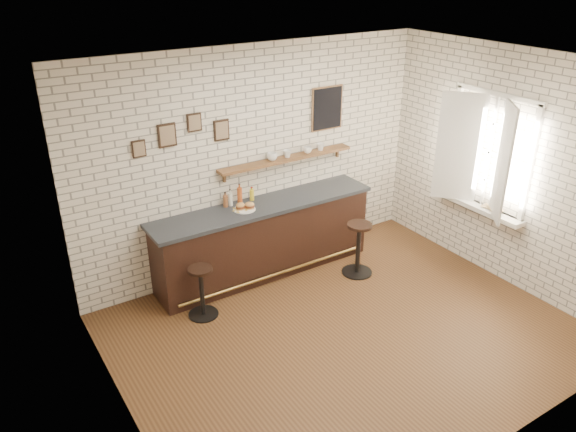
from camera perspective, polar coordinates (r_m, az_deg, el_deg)
name	(u,v)px	position (r m, az deg, el deg)	size (l,w,h in m)	color
ground	(346,333)	(6.64, 5.95, -11.75)	(5.00, 5.00, 0.00)	brown
bar_counter	(264,239)	(7.51, -2.42, -2.30)	(3.10, 0.65, 1.01)	black
sandwich_plate	(244,209)	(7.15, -4.45, 0.68)	(0.28, 0.28, 0.01)	white
ciabatta_sandwich	(245,206)	(7.13, -4.39, 1.04)	(0.26, 0.19, 0.08)	tan
potato_chips	(244,209)	(7.14, -4.54, 0.71)	(0.25, 0.19, 0.00)	gold
bitters_bottle_brown	(226,201)	(7.22, -6.37, 1.54)	(0.06, 0.06, 0.20)	brown
bitters_bottle_white	(230,199)	(7.25, -5.88, 1.74)	(0.06, 0.06, 0.23)	silver
bitters_bottle_amber	(240,195)	(7.30, -4.93, 2.12)	(0.07, 0.07, 0.27)	#AD4A1B
condiment_bottle_yellow	(252,195)	(7.39, -3.69, 2.18)	(0.06, 0.06, 0.19)	gold
bar_stool_left	(202,290)	(6.78, -8.76, -7.46)	(0.36, 0.36, 0.65)	black
bar_stool_right	(358,247)	(7.58, 7.16, -3.15)	(0.41, 0.41, 0.74)	black
wall_shelf	(287,159)	(7.51, -0.12, 5.82)	(2.00, 0.18, 0.18)	brown
shelf_cup_a	(272,157)	(7.37, -1.62, 6.04)	(0.13, 0.13, 0.11)	white
shelf_cup_b	(287,154)	(7.49, -0.08, 6.34)	(0.11, 0.11, 0.10)	white
shelf_cup_c	(308,150)	(7.66, 2.00, 6.72)	(0.11, 0.11, 0.09)	white
shelf_cup_d	(320,147)	(7.78, 3.32, 7.03)	(0.11, 0.11, 0.10)	white
back_wall_decor	(272,118)	(7.32, -1.63, 9.94)	(2.96, 0.02, 0.56)	black
window_sill	(478,207)	(7.89, 18.71, 0.90)	(0.20, 1.35, 0.06)	white
casement_window	(484,154)	(7.60, 19.28, 5.98)	(0.40, 1.30, 1.56)	white
book_lower	(487,209)	(7.78, 19.56, 0.71)	(0.15, 0.20, 0.02)	tan
book_upper	(489,208)	(7.76, 19.70, 0.78)	(0.17, 0.24, 0.02)	tan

